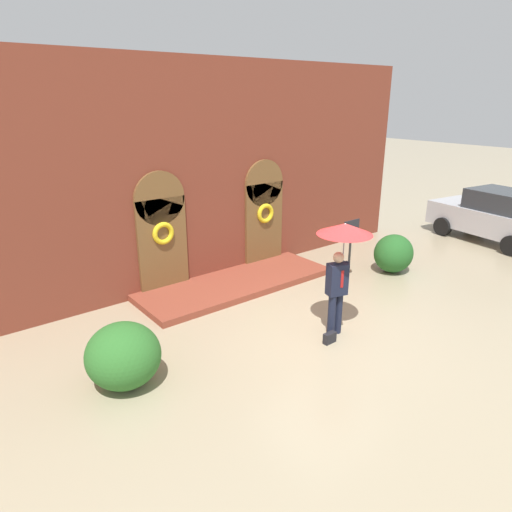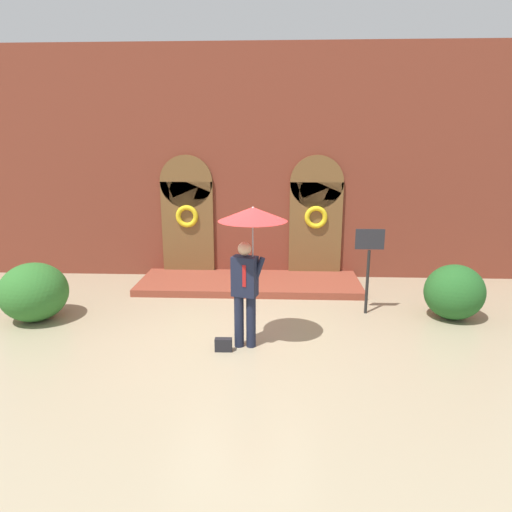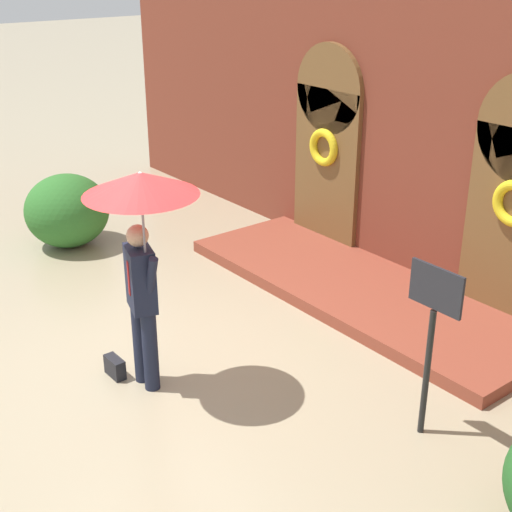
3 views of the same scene
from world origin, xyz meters
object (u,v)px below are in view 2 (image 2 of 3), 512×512
shrub_left (34,292)px  handbag (223,345)px  person_with_umbrella (251,235)px  shrub_right (454,292)px  sign_post (369,257)px

shrub_left → handbag: bearing=-17.8°
person_with_umbrella → shrub_right: 4.34m
shrub_right → handbag: bearing=-159.2°
sign_post → shrub_right: bearing=-7.2°
person_with_umbrella → shrub_left: bearing=166.5°
sign_post → person_with_umbrella: bearing=-143.6°
shrub_left → shrub_right: shrub_left is taller
person_with_umbrella → sign_post: person_with_umbrella is taller
sign_post → shrub_right: 1.76m
handbag → person_with_umbrella: bearing=23.4°
handbag → shrub_left: shrub_left is taller
shrub_left → sign_post: bearing=5.6°
shrub_left → shrub_right: 8.09m
shrub_right → shrub_left: bearing=-177.0°
person_with_umbrella → sign_post: (2.22, 1.64, -0.75)m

